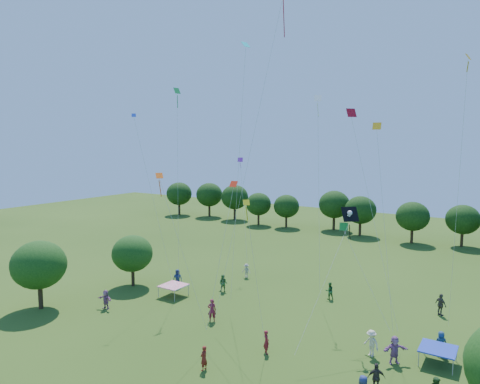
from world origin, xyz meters
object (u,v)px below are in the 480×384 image
at_px(pirate_kite, 349,216).
at_px(near_tree_north, 132,253).
at_px(red_high_kite, 271,53).
at_px(near_tree_west, 39,265).
at_px(tent_blue, 438,349).
at_px(tent_red_stripe, 173,286).

bearing_deg(pirate_kite, near_tree_north, -178.80).
xyz_separation_m(near_tree_north, red_high_kite, (16.33, -0.95, 17.75)).
bearing_deg(near_tree_west, pirate_kite, 20.53).
bearing_deg(pirate_kite, near_tree_west, -159.47).
relative_size(near_tree_west, tent_blue, 2.73).
relative_size(near_tree_west, tent_red_stripe, 2.73).
bearing_deg(red_high_kite, near_tree_north, 176.66).
distance_m(tent_red_stripe, red_high_kite, 22.80).
relative_size(tent_red_stripe, tent_blue, 1.00).
bearing_deg(near_tree_west, near_tree_north, 75.26).
height_order(tent_blue, pirate_kite, pirate_kite).
distance_m(near_tree_north, pirate_kite, 22.85).
xyz_separation_m(near_tree_west, near_tree_north, (2.28, 8.67, -0.56)).
distance_m(near_tree_west, red_high_kite, 26.49).
distance_m(tent_blue, pirate_kite, 10.39).
relative_size(tent_blue, red_high_kite, 0.09).
relative_size(near_tree_north, tent_red_stripe, 2.36).
relative_size(near_tree_west, near_tree_north, 1.16).
xyz_separation_m(near_tree_west, tent_blue, (30.84, 8.28, -2.88)).
relative_size(pirate_kite, red_high_kite, 0.34).
bearing_deg(red_high_kite, pirate_kite, 13.75).
distance_m(near_tree_west, near_tree_north, 8.99).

